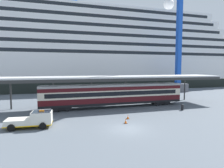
% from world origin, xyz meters
% --- Properties ---
extents(ground_plane, '(400.00, 400.00, 0.00)m').
position_xyz_m(ground_plane, '(0.00, 0.00, 0.00)').
color(ground_plane, '#525A63').
extents(cruise_ship, '(142.86, 25.96, 37.65)m').
position_xyz_m(cruise_ship, '(-3.57, 49.10, 12.20)').
color(cruise_ship, black).
rests_on(cruise_ship, ground).
extents(platform_canopy, '(41.64, 6.37, 5.55)m').
position_xyz_m(platform_canopy, '(2.14, 12.78, 5.31)').
color(platform_canopy, silver).
rests_on(platform_canopy, ground).
extents(train_carriage, '(25.52, 2.81, 4.11)m').
position_xyz_m(train_carriage, '(2.14, 12.35, 2.32)').
color(train_carriage, black).
rests_on(train_carriage, ground).
extents(service_truck, '(5.35, 2.60, 2.02)m').
position_xyz_m(service_truck, '(-10.49, 3.72, 0.99)').
color(service_truck, silver).
rests_on(service_truck, ground).
extents(traffic_cone_near, '(0.36, 0.36, 0.63)m').
position_xyz_m(traffic_cone_near, '(1.56, 4.08, 0.31)').
color(traffic_cone_near, black).
rests_on(traffic_cone_near, ground).
extents(traffic_cone_mid, '(0.36, 0.36, 0.66)m').
position_xyz_m(traffic_cone_mid, '(0.51, 2.13, 0.32)').
color(traffic_cone_mid, black).
rests_on(traffic_cone_mid, ground).
extents(dockside_crane, '(13.23, 4.40, 53.72)m').
position_xyz_m(dockside_crane, '(27.95, 29.23, 15.98)').
color(dockside_crane, '#595960').
rests_on(dockside_crane, ground).
extents(quay_bollard, '(0.48, 0.48, 0.96)m').
position_xyz_m(quay_bollard, '(12.31, 6.70, 0.52)').
color(quay_bollard, black).
rests_on(quay_bollard, ground).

